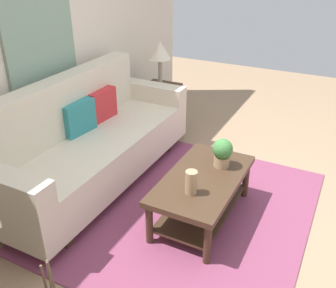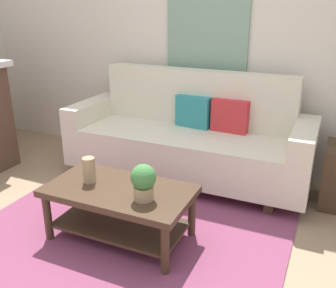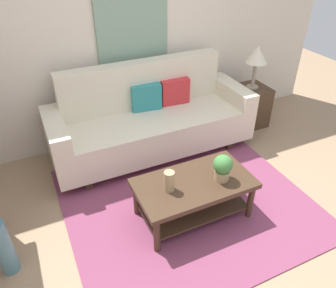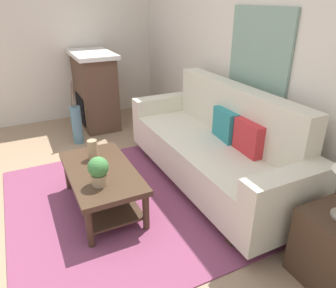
# 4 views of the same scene
# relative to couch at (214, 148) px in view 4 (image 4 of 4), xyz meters

# --- Properties ---
(ground_plane) EXTENTS (9.66, 9.66, 0.00)m
(ground_plane) POSITION_rel_couch_xyz_m (-0.04, -1.54, -0.43)
(ground_plane) COLOR #9E7F60
(wall_back) EXTENTS (5.66, 0.10, 2.70)m
(wall_back) POSITION_rel_couch_xyz_m (-0.04, 0.54, 0.92)
(wall_back) COLOR beige
(wall_back) RESTS_ON ground_plane
(wall_left) EXTENTS (0.10, 5.02, 2.70)m
(wall_left) POSITION_rel_couch_xyz_m (-2.92, -1.03, 0.92)
(wall_left) COLOR beige
(wall_left) RESTS_ON ground_plane
(area_rug) EXTENTS (2.41, 2.19, 0.01)m
(area_rug) POSITION_rel_couch_xyz_m (-0.04, -1.04, -0.43)
(area_rug) COLOR #843D5B
(area_rug) RESTS_ON ground_plane
(couch) EXTENTS (2.42, 0.84, 1.08)m
(couch) POSITION_rel_couch_xyz_m (0.00, 0.00, 0.00)
(couch) COLOR beige
(couch) RESTS_ON ground_plane
(throw_pillow_teal) EXTENTS (0.37, 0.16, 0.32)m
(throw_pillow_teal) POSITION_rel_couch_xyz_m (-0.00, 0.12, 0.25)
(throw_pillow_teal) COLOR teal
(throw_pillow_teal) RESTS_ON couch
(throw_pillow_crimson) EXTENTS (0.37, 0.14, 0.32)m
(throw_pillow_crimson) POSITION_rel_couch_xyz_m (0.38, 0.12, 0.25)
(throw_pillow_crimson) COLOR red
(throw_pillow_crimson) RESTS_ON couch
(coffee_table) EXTENTS (1.10, 0.60, 0.43)m
(coffee_table) POSITION_rel_couch_xyz_m (-0.08, -1.23, -0.12)
(coffee_table) COLOR #422D1E
(coffee_table) RESTS_ON ground_plane
(tabletop_vase) EXTENTS (0.10, 0.10, 0.20)m
(tabletop_vase) POSITION_rel_couch_xyz_m (-0.33, -1.23, 0.10)
(tabletop_vase) COLOR tan
(tabletop_vase) RESTS_ON coffee_table
(potted_plant_tabletop) EXTENTS (0.18, 0.18, 0.26)m
(potted_plant_tabletop) POSITION_rel_couch_xyz_m (0.17, -1.30, 0.14)
(potted_plant_tabletop) COLOR tan
(potted_plant_tabletop) RESTS_ON coffee_table
(side_table) EXTENTS (0.44, 0.44, 0.56)m
(side_table) POSITION_rel_couch_xyz_m (1.51, 0.02, -0.15)
(side_table) COLOR #422D1E
(side_table) RESTS_ON ground_plane
(fireplace) EXTENTS (1.02, 0.58, 1.16)m
(fireplace) POSITION_rel_couch_xyz_m (-2.32, -0.69, 0.15)
(fireplace) COLOR brown
(fireplace) RESTS_ON ground_plane
(floor_vase) EXTENTS (0.15, 0.15, 0.54)m
(floor_vase) POSITION_rel_couch_xyz_m (-1.75, -1.13, -0.16)
(floor_vase) COLOR slate
(floor_vase) RESTS_ON ground_plane
(floor_vase_branch_a) EXTENTS (0.03, 0.02, 0.36)m
(floor_vase_branch_a) POSITION_rel_couch_xyz_m (-1.73, -1.13, 0.29)
(floor_vase_branch_a) COLOR brown
(floor_vase_branch_a) RESTS_ON floor_vase
(floor_vase_branch_b) EXTENTS (0.04, 0.03, 0.36)m
(floor_vase_branch_b) POSITION_rel_couch_xyz_m (-1.76, -1.11, 0.29)
(floor_vase_branch_b) COLOR brown
(floor_vase_branch_b) RESTS_ON floor_vase
(floor_vase_branch_c) EXTENTS (0.04, 0.04, 0.36)m
(floor_vase_branch_c) POSITION_rel_couch_xyz_m (-1.76, -1.14, 0.29)
(floor_vase_branch_c) COLOR brown
(floor_vase_branch_c) RESTS_ON floor_vase
(framed_painting) EXTENTS (0.87, 0.03, 0.83)m
(framed_painting) POSITION_rel_couch_xyz_m (-0.00, 0.47, 0.98)
(framed_painting) COLOR gray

